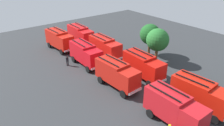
% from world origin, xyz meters
% --- Properties ---
extents(ground_plane, '(65.15, 65.15, 0.00)m').
position_xyz_m(ground_plane, '(0.00, 0.00, 0.00)').
color(ground_plane, '#2D3033').
extents(fire_truck_0, '(7.35, 3.14, 3.88)m').
position_xyz_m(fire_truck_0, '(-13.78, -2.52, 2.15)').
color(fire_truck_0, red).
rests_on(fire_truck_0, ground).
extents(fire_truck_1, '(7.24, 2.86, 3.88)m').
position_xyz_m(fire_truck_1, '(-4.52, -2.17, 2.15)').
color(fire_truck_1, red).
rests_on(fire_truck_1, ground).
extents(fire_truck_2, '(7.31, 3.03, 3.88)m').
position_xyz_m(fire_truck_2, '(4.28, -2.47, 2.15)').
color(fire_truck_2, red).
rests_on(fire_truck_2, ground).
extents(fire_truck_3, '(7.21, 2.76, 3.88)m').
position_xyz_m(fire_truck_3, '(14.22, -2.48, 2.15)').
color(fire_truck_3, red).
rests_on(fire_truck_3, ground).
extents(fire_truck_4, '(7.22, 2.80, 3.88)m').
position_xyz_m(fire_truck_4, '(-13.92, 2.37, 2.15)').
color(fire_truck_4, red).
rests_on(fire_truck_4, ground).
extents(fire_truck_5, '(7.20, 2.75, 3.88)m').
position_xyz_m(fire_truck_5, '(-4.95, 2.21, 2.15)').
color(fire_truck_5, red).
rests_on(fire_truck_5, ground).
extents(fire_truck_6, '(7.27, 2.92, 3.88)m').
position_xyz_m(fire_truck_6, '(4.73, 2.33, 2.15)').
color(fire_truck_6, red).
rests_on(fire_truck_6, ground).
extents(fire_truck_7, '(7.35, 3.16, 3.88)m').
position_xyz_m(fire_truck_7, '(14.38, 2.23, 2.15)').
color(fire_truck_7, red).
rests_on(fire_truck_7, ground).
extents(firefighter_0, '(0.36, 0.48, 1.78)m').
position_xyz_m(firefighter_0, '(-6.21, -4.85, 1.00)').
color(firefighter_0, black).
rests_on(firefighter_0, ground).
extents(firefighter_2, '(0.43, 0.27, 1.64)m').
position_xyz_m(firefighter_2, '(2.71, 4.32, 0.91)').
color(firefighter_2, black).
rests_on(firefighter_2, ground).
extents(firefighter_3, '(0.36, 0.47, 1.70)m').
position_xyz_m(firefighter_3, '(14.57, 4.73, 0.95)').
color(firefighter_3, black).
rests_on(firefighter_3, ground).
extents(tree_0, '(3.81, 3.81, 5.91)m').
position_xyz_m(tree_0, '(-1.03, 9.74, 3.98)').
color(tree_0, brown).
rests_on(tree_0, ground).
extents(tree_1, '(3.92, 3.92, 6.08)m').
position_xyz_m(tree_1, '(2.07, 8.28, 4.09)').
color(tree_1, brown).
rests_on(tree_1, ground).
extents(traffic_cone_0, '(0.48, 0.48, 0.68)m').
position_xyz_m(traffic_cone_0, '(10.93, -0.09, 0.34)').
color(traffic_cone_0, '#F2600C').
rests_on(traffic_cone_0, ground).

